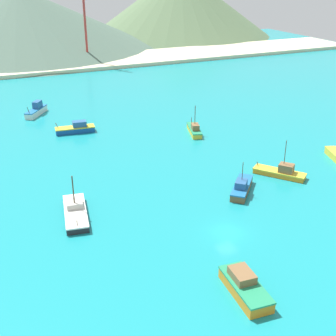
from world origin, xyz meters
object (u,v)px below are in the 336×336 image
at_px(fishing_boat_10, 76,129).
at_px(fishing_boat_11, 75,212).
at_px(fishing_boat_7, 36,110).
at_px(fishing_boat_12, 281,172).
at_px(radio_tower, 84,7).
at_px(fishing_boat_9, 242,187).
at_px(fishing_boat_13, 194,130).
at_px(fishing_boat_0, 245,287).

relative_size(fishing_boat_10, fishing_boat_11, 0.83).
distance_m(fishing_boat_7, fishing_boat_10, 16.93).
relative_size(fishing_boat_7, fishing_boat_12, 0.93).
bearing_deg(radio_tower, fishing_boat_9, -92.33).
distance_m(fishing_boat_9, fishing_boat_11, 25.42).
xyz_separation_m(fishing_boat_9, fishing_boat_13, (5.64, 26.69, -0.02)).
bearing_deg(fishing_boat_10, fishing_boat_7, 108.82).
distance_m(fishing_boat_0, fishing_boat_7, 74.24).
distance_m(fishing_boat_9, radio_tower, 107.62).
bearing_deg(radio_tower, fishing_boat_10, -107.11).
bearing_deg(fishing_boat_12, fishing_boat_13, 98.16).
height_order(fishing_boat_11, radio_tower, radio_tower).
bearing_deg(radio_tower, fishing_boat_13, -89.04).
bearing_deg(fishing_boat_9, fishing_boat_0, -122.15).
distance_m(fishing_boat_0, radio_tower, 128.49).
distance_m(fishing_boat_0, fishing_boat_9, 23.75).
xyz_separation_m(fishing_boat_0, fishing_boat_13, (18.27, 46.80, -0.11)).
distance_m(fishing_boat_0, fishing_boat_11, 26.72).
height_order(fishing_boat_9, fishing_boat_12, fishing_boat_12).
height_order(fishing_boat_0, radio_tower, radio_tower).
height_order(fishing_boat_0, fishing_boat_9, fishing_boat_9).
xyz_separation_m(fishing_boat_0, fishing_boat_10, (-4.13, 57.59, -0.05)).
bearing_deg(fishing_boat_0, fishing_boat_9, 57.85).
height_order(fishing_boat_0, fishing_boat_13, fishing_boat_13).
distance_m(fishing_boat_11, fishing_boat_13, 38.58).
bearing_deg(fishing_boat_12, radio_tower, 92.67).
xyz_separation_m(fishing_boat_11, radio_tower, (29.49, 102.44, 18.69)).
height_order(fishing_boat_11, fishing_boat_13, fishing_boat_13).
xyz_separation_m(fishing_boat_10, fishing_boat_11, (-8.42, -34.00, -0.21)).
distance_m(fishing_boat_10, radio_tower, 73.96).
bearing_deg(fishing_boat_13, fishing_boat_11, -143.02).
distance_m(fishing_boat_9, fishing_boat_12, 9.41).
bearing_deg(fishing_boat_0, fishing_boat_10, 94.10).
height_order(fishing_boat_9, radio_tower, radio_tower).
distance_m(fishing_boat_10, fishing_boat_13, 24.87).
distance_m(fishing_boat_9, fishing_boat_10, 41.06).
relative_size(fishing_boat_9, fishing_boat_12, 0.89).
xyz_separation_m(fishing_boat_11, fishing_boat_12, (34.33, -1.26, 0.09)).
height_order(fishing_boat_13, radio_tower, radio_tower).
height_order(fishing_boat_9, fishing_boat_10, fishing_boat_9).
relative_size(fishing_boat_10, fishing_boat_13, 1.04).
relative_size(fishing_boat_0, fishing_boat_9, 1.03).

